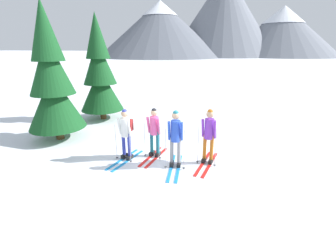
{
  "coord_description": "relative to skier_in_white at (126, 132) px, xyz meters",
  "views": [
    {
      "loc": [
        1.65,
        -6.71,
        3.48
      ],
      "look_at": [
        0.24,
        0.42,
        1.05
      ],
      "focal_mm": 25.38,
      "sensor_mm": 36.0,
      "label": 1
    }
  ],
  "objects": [
    {
      "name": "ground_plane",
      "position": [
        1.02,
        0.07,
        -0.94
      ],
      "size": [
        400.0,
        400.0,
        0.0
      ],
      "primitive_type": "plane",
      "color": "white"
    },
    {
      "name": "skier_in_white",
      "position": [
        0.0,
        0.0,
        0.0
      ],
      "size": [
        0.74,
        1.67,
        1.68
      ],
      "color": "#1E84D1",
      "rests_on": "ground"
    },
    {
      "name": "skier_in_pink",
      "position": [
        0.83,
        0.36,
        -0.04
      ],
      "size": [
        0.63,
        1.61,
        1.65
      ],
      "color": "red",
      "rests_on": "ground"
    },
    {
      "name": "skier_in_blue",
      "position": [
        1.62,
        -0.21,
        0.06
      ],
      "size": [
        0.61,
        1.73,
        1.77
      ],
      "color": "#1E84D1",
      "rests_on": "ground"
    },
    {
      "name": "skier_in_purple",
      "position": [
        2.58,
        0.23,
        0.04
      ],
      "size": [
        0.68,
        1.78,
        1.75
      ],
      "color": "red",
      "rests_on": "ground"
    },
    {
      "name": "pine_tree_near",
      "position": [
        -3.26,
        1.19,
        1.38
      ],
      "size": [
        2.1,
        2.1,
        5.07
      ],
      "color": "#51381E",
      "rests_on": "ground"
    },
    {
      "name": "pine_tree_mid",
      "position": [
        -2.81,
        4.11,
        1.34
      ],
      "size": [
        2.07,
        2.07,
        4.99
      ],
      "color": "#51381E",
      "rests_on": "ground"
    },
    {
      "name": "mountain_ridge_distant",
      "position": [
        3.11,
        88.33,
        10.54
      ],
      "size": [
        84.71,
        55.52,
        29.01
      ],
      "color": "slate",
      "rests_on": "ground"
    }
  ]
}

